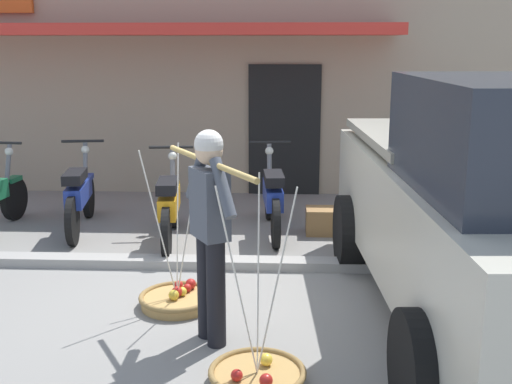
{
  "coord_description": "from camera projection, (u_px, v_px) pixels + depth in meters",
  "views": [
    {
      "loc": [
        0.81,
        -5.61,
        2.33
      ],
      "look_at": [
        0.52,
        0.6,
        0.85
      ],
      "focal_mm": 44.42,
      "sensor_mm": 36.0,
      "label": 1
    }
  ],
  "objects": [
    {
      "name": "ground_plane",
      "position": [
        198.0,
        293.0,
        6.02
      ],
      "size": [
        90.0,
        90.0,
        0.0
      ],
      "primitive_type": "plane",
      "color": "gray"
    },
    {
      "name": "sidewalk_curb",
      "position": [
        207.0,
        263.0,
        6.69
      ],
      "size": [
        20.0,
        0.24,
        0.1
      ],
      "primitive_type": "cube",
      "color": "gray",
      "rests_on": "ground"
    },
    {
      "name": "fruit_vendor",
      "position": [
        210.0,
        223.0,
        4.84
      ],
      "size": [
        0.82,
        1.33,
        1.7
      ],
      "color": "black",
      "rests_on": "ground"
    },
    {
      "name": "fruit_basket_left_side",
      "position": [
        257.0,
        375.0,
        4.4
      ],
      "size": [
        0.69,
        0.69,
        1.45
      ],
      "color": "#B2894C",
      "rests_on": "ground"
    },
    {
      "name": "fruit_basket_right_side",
      "position": [
        177.0,
        298.0,
        5.7
      ],
      "size": [
        0.69,
        0.69,
        1.45
      ],
      "color": "#B2894C",
      "rests_on": "ground"
    },
    {
      "name": "motorcycle_second_in_row",
      "position": [
        80.0,
        196.0,
        7.91
      ],
      "size": [
        0.54,
        1.81,
        1.09
      ],
      "color": "black",
      "rests_on": "ground"
    },
    {
      "name": "motorcycle_third_in_row",
      "position": [
        170.0,
        206.0,
        7.43
      ],
      "size": [
        0.54,
        1.82,
        1.09
      ],
      "color": "black",
      "rests_on": "ground"
    },
    {
      "name": "motorcycle_end_of_row",
      "position": [
        272.0,
        198.0,
        7.81
      ],
      "size": [
        0.54,
        1.82,
        1.09
      ],
      "color": "black",
      "rests_on": "ground"
    },
    {
      "name": "parked_truck",
      "position": [
        503.0,
        211.0,
        4.98
      ],
      "size": [
        2.35,
        4.79,
        2.1
      ],
      "color": "beige",
      "rests_on": "ground"
    },
    {
      "name": "storefront_building",
      "position": [
        183.0,
        54.0,
        11.99
      ],
      "size": [
        13.0,
        6.0,
        4.2
      ],
      "color": "tan",
      "rests_on": "ground"
    },
    {
      "name": "wooden_crate",
      "position": [
        324.0,
        221.0,
        7.86
      ],
      "size": [
        0.44,
        0.36,
        0.32
      ],
      "primitive_type": "cube",
      "color": "olive",
      "rests_on": "ground"
    }
  ]
}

